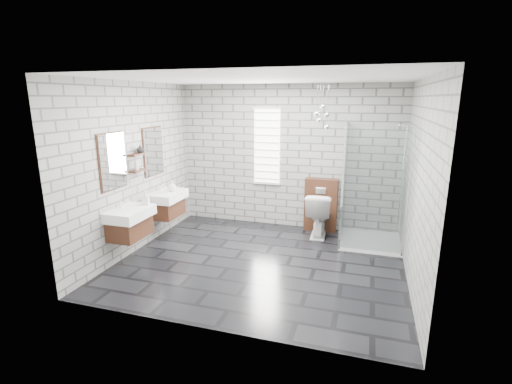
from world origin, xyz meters
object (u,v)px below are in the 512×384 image
at_px(vanity_left, 128,215).
at_px(shower_enclosure, 366,217).
at_px(toilet, 319,214).
at_px(vanity_right, 165,197).
at_px(cistern_panel, 321,205).

height_order(vanity_left, shower_enclosure, shower_enclosure).
height_order(vanity_left, toilet, vanity_left).
height_order(vanity_right, toilet, vanity_right).
distance_m(vanity_right, shower_enclosure, 3.48).
distance_m(cistern_panel, shower_enclosure, 0.97).
bearing_deg(vanity_right, vanity_left, -90.00).
relative_size(vanity_left, cistern_panel, 1.57).
bearing_deg(vanity_left, shower_enclosure, 27.05).
bearing_deg(vanity_right, cistern_panel, 24.51).
relative_size(vanity_right, shower_enclosure, 0.77).
bearing_deg(toilet, vanity_right, 17.14).
xyz_separation_m(cistern_panel, shower_enclosure, (0.82, -0.52, 0.00)).
distance_m(vanity_left, vanity_right, 1.08).
height_order(vanity_left, cistern_panel, vanity_left).
bearing_deg(toilet, cistern_panel, -92.62).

